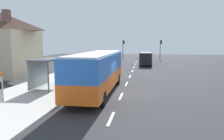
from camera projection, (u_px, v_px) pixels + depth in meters
ground_plane at (131, 71)px, 31.49m from camera, size 56.00×92.00×0.04m
sidewalk_platform at (53, 85)px, 20.63m from camera, size 6.20×30.00×0.18m
lane_stripe_seg_0 at (111, 118)px, 11.82m from camera, size 0.16×2.20×0.01m
lane_stripe_seg_1 at (121, 96)px, 16.73m from camera, size 0.16×2.20×0.01m
lane_stripe_seg_2 at (126, 84)px, 21.64m from camera, size 0.16×2.20×0.01m
lane_stripe_seg_3 at (130, 76)px, 26.55m from camera, size 0.16×2.20×0.01m
lane_stripe_seg_4 at (132, 71)px, 31.45m from camera, size 0.16×2.20×0.01m
lane_stripe_seg_5 at (134, 67)px, 36.36m from camera, size 0.16×2.20×0.01m
lane_stripe_seg_6 at (135, 64)px, 41.27m from camera, size 0.16×2.20×0.01m
lane_stripe_seg_7 at (136, 62)px, 46.18m from camera, size 0.16×2.20×0.01m
bus at (98, 70)px, 17.61m from camera, size 2.59×11.02×3.21m
white_van at (146, 58)px, 38.51m from camera, size 2.26×5.29×2.30m
sedan_near at (146, 55)px, 56.27m from camera, size 1.85×4.41×1.52m
sedan_far at (146, 58)px, 47.53m from camera, size 2.06×4.50×1.52m
recycling_bin_orange at (79, 78)px, 21.03m from camera, size 0.52×0.52×0.95m
recycling_bin_yellow at (81, 77)px, 21.72m from camera, size 0.52×0.52×0.95m
traffic_light_near_side at (161, 47)px, 50.56m from camera, size 0.49×0.28×4.59m
traffic_light_far_side at (123, 47)px, 52.60m from camera, size 0.49×0.28×4.56m
bus_shelter at (45, 65)px, 18.81m from camera, size 1.80×4.00×2.50m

